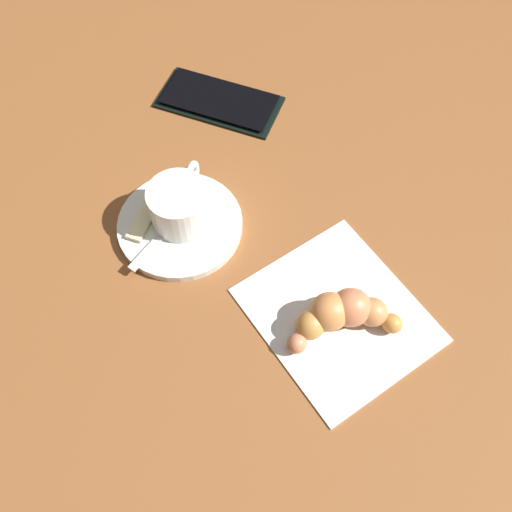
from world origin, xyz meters
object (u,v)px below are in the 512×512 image
Objects in this scene: sugar_packet at (146,215)px; croissant at (341,314)px; saucer at (180,225)px; teaspoon at (178,217)px; cell_phone at (219,101)px; espresso_cup at (180,204)px; napkin at (338,314)px.

sugar_packet is 0.24m from croissant.
croissant is (-0.23, -0.09, 0.01)m from sugar_packet.
saucer is 0.01m from teaspoon.
saucer is 0.82× the size of cell_phone.
espresso_cup is at bearing -57.51° from saucer.
sugar_packet is (0.03, 0.02, 0.01)m from saucer.
sugar_packet is (0.03, 0.03, -0.02)m from espresso_cup.
sugar_packet is at bearing 40.19° from saucer.
saucer is at bearing 130.89° from cell_phone.
cell_phone is (0.12, -0.15, -0.01)m from teaspoon.
saucer is 0.03m from espresso_cup.
saucer is 0.20m from napkin.
espresso_cup is 0.71× the size of teaspoon.
saucer is 1.68× the size of espresso_cup.
sugar_packet is at bearing 21.15° from croissant.
teaspoon is at bearing 130.04° from cell_phone.
teaspoon is 0.19m from cell_phone.
teaspoon is 1.03× the size of croissant.
saucer is 1.22× the size of croissant.
espresso_cup is at bearing 17.65° from napkin.
croissant is (-0.20, -0.06, 0.01)m from teaspoon.
sugar_packet is (0.02, 0.03, 0.00)m from teaspoon.
sugar_packet reaches higher than saucer.
sugar_packet is at bearing 119.74° from cell_phone.
croissant is 0.67× the size of cell_phone.
teaspoon reaches higher than napkin.
cell_phone is (0.32, -0.08, 0.00)m from napkin.
espresso_cup is 0.47× the size of napkin.
napkin is at bearing 80.81° from sugar_packet.
cell_phone is at bearing -14.60° from croissant.
napkin is 0.33m from cell_phone.
teaspoon is (0.01, -0.00, 0.01)m from saucer.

